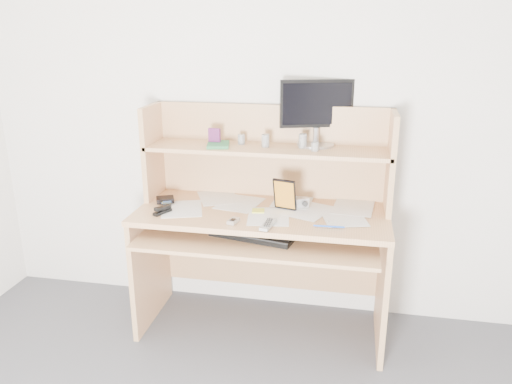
% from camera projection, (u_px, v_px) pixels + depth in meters
% --- Properties ---
extents(back_wall, '(3.60, 0.04, 2.50)m').
position_uv_depth(back_wall, '(272.00, 113.00, 2.92)').
color(back_wall, silver).
rests_on(back_wall, floor).
extents(desk, '(1.40, 0.70, 1.30)m').
position_uv_depth(desk, '(264.00, 215.00, 2.87)').
color(desk, tan).
rests_on(desk, floor).
extents(paper_clutter, '(1.32, 0.54, 0.01)m').
position_uv_depth(paper_clutter, '(262.00, 211.00, 2.78)').
color(paper_clutter, white).
rests_on(paper_clutter, desk).
extents(keyboard, '(0.48, 0.26, 0.03)m').
position_uv_depth(keyboard, '(253.00, 234.00, 2.68)').
color(keyboard, black).
rests_on(keyboard, desk).
extents(tv_remote, '(0.07, 0.16, 0.02)m').
position_uv_depth(tv_remote, '(268.00, 224.00, 2.55)').
color(tv_remote, '#9C9C97').
rests_on(tv_remote, paper_clutter).
extents(flip_phone, '(0.06, 0.08, 0.02)m').
position_uv_depth(flip_phone, '(233.00, 220.00, 2.60)').
color(flip_phone, '#B3B3B6').
rests_on(flip_phone, paper_clutter).
extents(stapler, '(0.08, 0.12, 0.04)m').
position_uv_depth(stapler, '(162.00, 210.00, 2.73)').
color(stapler, black).
rests_on(stapler, paper_clutter).
extents(wallet, '(0.12, 0.12, 0.03)m').
position_uv_depth(wallet, '(165.00, 199.00, 2.91)').
color(wallet, black).
rests_on(wallet, paper_clutter).
extents(sticky_note_pad, '(0.08, 0.08, 0.01)m').
position_uv_depth(sticky_note_pad, '(258.00, 211.00, 2.77)').
color(sticky_note_pad, '#F6EC40').
rests_on(sticky_note_pad, desk).
extents(digital_camera, '(0.09, 0.07, 0.05)m').
position_uv_depth(digital_camera, '(301.00, 203.00, 2.82)').
color(digital_camera, '#BABABC').
rests_on(digital_camera, paper_clutter).
extents(game_case, '(0.13, 0.05, 0.18)m').
position_uv_depth(game_case, '(285.00, 195.00, 2.75)').
color(game_case, black).
rests_on(game_case, paper_clutter).
extents(blue_pen, '(0.16, 0.02, 0.01)m').
position_uv_depth(blue_pen, '(329.00, 226.00, 2.54)').
color(blue_pen, blue).
rests_on(blue_pen, paper_clutter).
extents(card_box, '(0.07, 0.03, 0.10)m').
position_uv_depth(card_box, '(214.00, 137.00, 2.86)').
color(card_box, maroon).
rests_on(card_box, desk).
extents(shelf_book, '(0.15, 0.19, 0.02)m').
position_uv_depth(shelf_book, '(218.00, 145.00, 2.84)').
color(shelf_book, '#317B42').
rests_on(shelf_book, desk).
extents(chip_stack_a, '(0.04, 0.04, 0.06)m').
position_uv_depth(chip_stack_a, '(241.00, 139.00, 2.88)').
color(chip_stack_a, black).
rests_on(chip_stack_a, desk).
extents(chip_stack_b, '(0.05, 0.05, 0.07)m').
position_uv_depth(chip_stack_b, '(265.00, 141.00, 2.81)').
color(chip_stack_b, white).
rests_on(chip_stack_b, desk).
extents(chip_stack_c, '(0.05, 0.05, 0.05)m').
position_uv_depth(chip_stack_c, '(315.00, 147.00, 2.72)').
color(chip_stack_c, black).
rests_on(chip_stack_c, desk).
extents(chip_stack_d, '(0.06, 0.06, 0.08)m').
position_uv_depth(chip_stack_d, '(303.00, 141.00, 2.79)').
color(chip_stack_d, white).
rests_on(chip_stack_d, desk).
extents(monitor, '(0.41, 0.21, 0.37)m').
position_uv_depth(monitor, '(317.00, 111.00, 2.81)').
color(monitor, '#ABABB0').
rests_on(monitor, desk).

